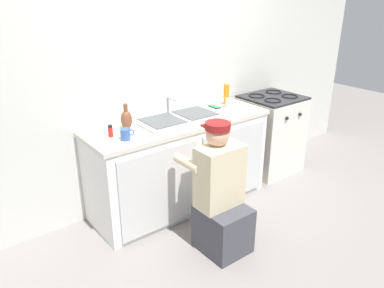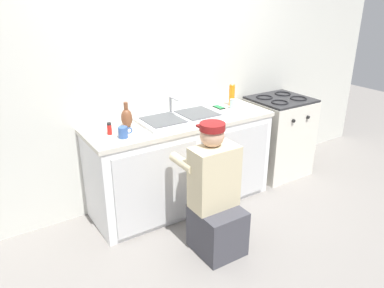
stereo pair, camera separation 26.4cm
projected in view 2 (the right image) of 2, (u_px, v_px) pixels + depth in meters
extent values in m
plane|color=gray|center=(198.00, 215.00, 3.65)|extent=(12.00, 12.00, 0.00)
cube|color=silver|center=(162.00, 76.00, 3.68)|extent=(6.00, 0.10, 2.50)
cube|color=white|center=(181.00, 164.00, 3.72)|extent=(1.80, 0.60, 0.86)
cube|color=silver|center=(157.00, 189.00, 3.26)|extent=(0.79, 0.02, 0.75)
cube|color=silver|center=(235.00, 166.00, 3.69)|extent=(0.79, 0.02, 0.75)
cube|color=beige|center=(181.00, 122.00, 3.55)|extent=(1.84, 0.62, 0.04)
cube|color=silver|center=(181.00, 118.00, 3.54)|extent=(0.80, 0.44, 0.03)
cube|color=#4C4F51|center=(163.00, 120.00, 3.43)|extent=(0.33, 0.35, 0.01)
cube|color=#4C4F51|center=(197.00, 113.00, 3.62)|extent=(0.33, 0.35, 0.01)
cylinder|color=#B7BABF|center=(171.00, 106.00, 3.65)|extent=(0.02, 0.02, 0.18)
cylinder|color=#B7BABF|center=(174.00, 99.00, 3.56)|extent=(0.02, 0.16, 0.02)
cube|color=silver|center=(278.00, 137.00, 4.37)|extent=(0.64, 0.60, 0.89)
cube|color=#262628|center=(281.00, 99.00, 4.20)|extent=(0.63, 0.59, 0.02)
torus|color=black|center=(280.00, 102.00, 4.03)|extent=(0.19, 0.19, 0.02)
torus|color=black|center=(298.00, 98.00, 4.17)|extent=(0.19, 0.19, 0.02)
torus|color=black|center=(264.00, 97.00, 4.21)|extent=(0.19, 0.19, 0.02)
torus|color=black|center=(283.00, 94.00, 4.36)|extent=(0.19, 0.19, 0.02)
cylinder|color=black|center=(294.00, 121.00, 3.95)|extent=(0.04, 0.02, 0.04)
cylinder|color=black|center=(308.00, 117.00, 4.07)|extent=(0.04, 0.02, 0.04)
cube|color=#3F3F47|center=(217.00, 229.00, 3.10)|extent=(0.36, 0.40, 0.40)
cube|color=beige|center=(214.00, 177.00, 2.97)|extent=(0.38, 0.22, 0.52)
sphere|color=tan|center=(212.00, 135.00, 2.87)|extent=(0.19, 0.19, 0.19)
cylinder|color=maroon|center=(212.00, 127.00, 2.84)|extent=(0.20, 0.20, 0.06)
cube|color=maroon|center=(206.00, 126.00, 2.91)|extent=(0.13, 0.09, 0.02)
cylinder|color=beige|center=(183.00, 163.00, 3.00)|extent=(0.08, 0.30, 0.08)
cylinder|color=beige|center=(217.00, 154.00, 3.17)|extent=(0.08, 0.30, 0.08)
cylinder|color=#ADC6CC|center=(233.00, 104.00, 3.85)|extent=(0.06, 0.06, 0.10)
cylinder|color=#335699|center=(123.00, 132.00, 3.09)|extent=(0.08, 0.08, 0.09)
torus|color=#335699|center=(129.00, 131.00, 3.12)|extent=(0.06, 0.01, 0.06)
ellipsoid|color=brown|center=(127.00, 118.00, 3.32)|extent=(0.10, 0.10, 0.17)
cylinder|color=brown|center=(126.00, 106.00, 3.27)|extent=(0.04, 0.04, 0.06)
cube|color=black|center=(219.00, 107.00, 3.90)|extent=(0.07, 0.14, 0.01)
cube|color=green|center=(219.00, 107.00, 3.89)|extent=(0.06, 0.12, 0.00)
cylinder|color=red|center=(109.00, 130.00, 3.17)|extent=(0.04, 0.04, 0.08)
cylinder|color=black|center=(109.00, 124.00, 3.15)|extent=(0.04, 0.04, 0.02)
cylinder|color=orange|center=(232.00, 95.00, 3.94)|extent=(0.06, 0.06, 0.22)
cylinder|color=white|center=(232.00, 84.00, 3.89)|extent=(0.03, 0.03, 0.03)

